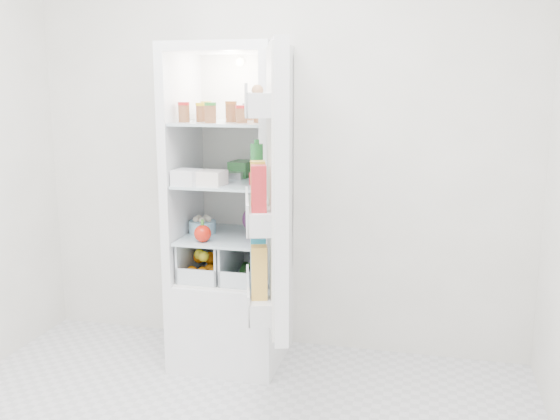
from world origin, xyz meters
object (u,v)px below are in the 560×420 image
(red_cabbage, at_px, (256,219))
(fridge_door, at_px, (271,195))
(refrigerator, at_px, (233,246))
(mushroom_bowl, at_px, (202,227))

(red_cabbage, height_order, fridge_door, fridge_door)
(red_cabbage, xyz_separation_m, fridge_door, (0.25, -0.64, 0.26))
(refrigerator, height_order, red_cabbage, refrigerator)
(refrigerator, xyz_separation_m, red_cabbage, (0.14, 0.01, 0.16))
(mushroom_bowl, xyz_separation_m, fridge_door, (0.55, -0.57, 0.31))
(red_cabbage, distance_m, fridge_door, 0.74)
(red_cabbage, distance_m, mushroom_bowl, 0.31)
(red_cabbage, relative_size, fridge_door, 0.12)
(refrigerator, relative_size, mushroom_bowl, 11.78)
(mushroom_bowl, bearing_deg, refrigerator, 19.36)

